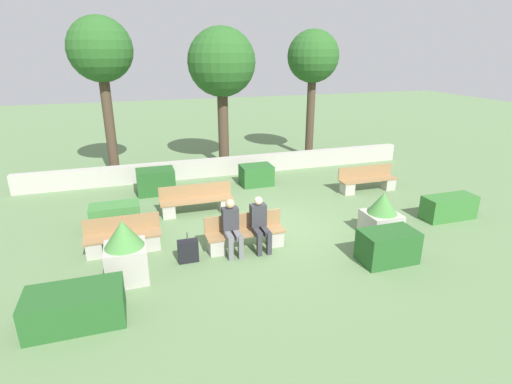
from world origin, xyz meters
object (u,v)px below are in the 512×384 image
at_px(bench_front, 245,236).
at_px(suitcase, 188,251).
at_px(tree_leftmost, 100,53).
at_px(tree_center_right, 313,59).
at_px(bench_back, 123,239).
at_px(person_seated_woman, 232,225).
at_px(planter_corner_right, 125,251).
at_px(tree_center_left, 222,64).
at_px(bench_left_side, 197,202).
at_px(planter_corner_left, 382,215).
at_px(bench_right_side, 368,182).
at_px(person_seated_man, 260,222).

bearing_deg(bench_front, suitcase, -169.96).
bearing_deg(tree_leftmost, tree_center_right, 1.67).
relative_size(bench_front, bench_back, 1.09).
height_order(bench_back, person_seated_woman, person_seated_woman).
relative_size(person_seated_woman, planter_corner_right, 0.98).
distance_m(tree_center_left, tree_center_right, 3.97).
height_order(bench_left_side, planter_corner_left, planter_corner_left).
height_order(bench_right_side, tree_center_right, tree_center_right).
bearing_deg(bench_back, planter_corner_left, -15.91).
bearing_deg(bench_left_side, planter_corner_right, -129.86).
distance_m(person_seated_woman, planter_corner_left, 3.97).
distance_m(bench_back, tree_center_right, 11.19).
distance_m(bench_front, planter_corner_left, 3.61).
bearing_deg(bench_front, bench_left_side, 106.34).
distance_m(planter_corner_right, tree_center_right, 11.89).
bearing_deg(bench_left_side, bench_right_side, -5.48).
height_order(planter_corner_left, tree_center_right, tree_center_right).
bearing_deg(tree_leftmost, person_seated_man, -65.22).
height_order(bench_front, bench_right_side, same).
xyz_separation_m(bench_right_side, tree_center_left, (-3.93, 4.55, 3.71)).
bearing_deg(tree_center_left, planter_corner_right, -116.74).
distance_m(bench_front, person_seated_woman, 0.57).
distance_m(suitcase, tree_center_right, 10.93).
bearing_deg(bench_back, tree_center_right, 33.82).
xyz_separation_m(bench_front, person_seated_woman, (-0.37, -0.14, 0.41)).
bearing_deg(bench_right_side, bench_front, -156.09).
bearing_deg(suitcase, bench_back, 145.20).
xyz_separation_m(person_seated_man, person_seated_woman, (-0.69, 0.00, 0.02)).
xyz_separation_m(planter_corner_right, suitcase, (1.33, 0.35, -0.39)).
distance_m(bench_back, planter_corner_left, 6.50).
relative_size(bench_front, bench_left_side, 0.90).
height_order(person_seated_man, planter_corner_right, planter_corner_right).
xyz_separation_m(planter_corner_right, tree_center_right, (7.93, 8.13, 3.53)).
bearing_deg(tree_center_right, suitcase, -130.32).
bearing_deg(tree_center_right, tree_leftmost, -178.33).
bearing_deg(tree_center_left, suitcase, -109.33).
bearing_deg(bench_back, person_seated_woman, -25.77).
relative_size(bench_front, person_seated_woman, 1.46).
xyz_separation_m(planter_corner_right, tree_leftmost, (-0.35, 7.89, 3.80)).
bearing_deg(bench_back, bench_right_side, 7.53).
height_order(person_seated_man, planter_corner_left, person_seated_man).
relative_size(bench_left_side, person_seated_woman, 1.62).
bearing_deg(planter_corner_right, tree_center_left, 63.26).
bearing_deg(bench_right_side, bench_back, -169.88).
bearing_deg(bench_front, person_seated_man, -24.00).
xyz_separation_m(planter_corner_left, suitcase, (-5.02, 0.08, -0.28)).
bearing_deg(planter_corner_left, bench_front, 174.63).
relative_size(bench_back, tree_leftmost, 0.31).
height_order(planter_corner_left, suitcase, planter_corner_left).
relative_size(bench_left_side, bench_back, 1.21).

